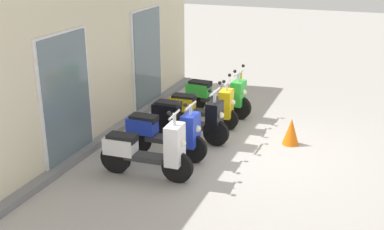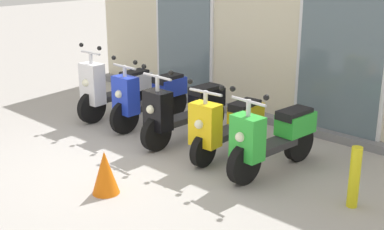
{
  "view_description": "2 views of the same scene",
  "coord_description": "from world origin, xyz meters",
  "px_view_note": "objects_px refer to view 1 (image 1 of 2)",
  "views": [
    {
      "loc": [
        -8.21,
        -1.95,
        3.72
      ],
      "look_at": [
        -0.46,
        1.02,
        0.73
      ],
      "focal_mm": 45.78,
      "sensor_mm": 36.0,
      "label": 1
    },
    {
      "loc": [
        5.04,
        -3.89,
        2.7
      ],
      "look_at": [
        0.43,
        0.99,
        0.55
      ],
      "focal_mm": 48.3,
      "sensor_mm": 36.0,
      "label": 2
    }
  ],
  "objects_px": {
    "curb_bollard": "(239,87)",
    "traffic_cone": "(291,131)",
    "scooter_white": "(148,150)",
    "scooter_blue": "(165,132)",
    "scooter_green": "(217,96)",
    "scooter_black": "(189,118)",
    "scooter_yellow": "(203,107)"
  },
  "relations": [
    {
      "from": "curb_bollard",
      "to": "scooter_black",
      "type": "bearing_deg",
      "value": 175.55
    },
    {
      "from": "scooter_black",
      "to": "scooter_yellow",
      "type": "xyz_separation_m",
      "value": [
        0.81,
        0.0,
        -0.03
      ]
    },
    {
      "from": "scooter_white",
      "to": "scooter_green",
      "type": "height_order",
      "value": "scooter_white"
    },
    {
      "from": "scooter_white",
      "to": "curb_bollard",
      "type": "bearing_deg",
      "value": -3.62
    },
    {
      "from": "scooter_black",
      "to": "scooter_yellow",
      "type": "bearing_deg",
      "value": 0.14
    },
    {
      "from": "scooter_blue",
      "to": "curb_bollard",
      "type": "bearing_deg",
      "value": -5.07
    },
    {
      "from": "scooter_white",
      "to": "scooter_yellow",
      "type": "xyz_separation_m",
      "value": [
        2.5,
        -0.06,
        -0.05
      ]
    },
    {
      "from": "traffic_cone",
      "to": "scooter_blue",
      "type": "bearing_deg",
      "value": 125.79
    },
    {
      "from": "scooter_blue",
      "to": "scooter_black",
      "type": "relative_size",
      "value": 0.97
    },
    {
      "from": "traffic_cone",
      "to": "curb_bollard",
      "type": "height_order",
      "value": "curb_bollard"
    },
    {
      "from": "scooter_black",
      "to": "scooter_green",
      "type": "bearing_deg",
      "value": -1.51
    },
    {
      "from": "scooter_white",
      "to": "scooter_green",
      "type": "relative_size",
      "value": 1.02
    },
    {
      "from": "scooter_black",
      "to": "scooter_yellow",
      "type": "distance_m",
      "value": 0.81
    },
    {
      "from": "scooter_green",
      "to": "traffic_cone",
      "type": "bearing_deg",
      "value": -119.77
    },
    {
      "from": "scooter_green",
      "to": "traffic_cone",
      "type": "distance_m",
      "value": 2.12
    },
    {
      "from": "scooter_white",
      "to": "traffic_cone",
      "type": "xyz_separation_m",
      "value": [
        2.24,
        -1.94,
        -0.23
      ]
    },
    {
      "from": "scooter_white",
      "to": "curb_bollard",
      "type": "height_order",
      "value": "scooter_white"
    },
    {
      "from": "scooter_black",
      "to": "traffic_cone",
      "type": "distance_m",
      "value": 1.96
    },
    {
      "from": "scooter_blue",
      "to": "scooter_black",
      "type": "distance_m",
      "value": 0.89
    },
    {
      "from": "scooter_black",
      "to": "scooter_green",
      "type": "distance_m",
      "value": 1.6
    },
    {
      "from": "scooter_white",
      "to": "scooter_black",
      "type": "bearing_deg",
      "value": -2.25
    },
    {
      "from": "scooter_yellow",
      "to": "scooter_green",
      "type": "distance_m",
      "value": 0.79
    },
    {
      "from": "scooter_yellow",
      "to": "scooter_black",
      "type": "bearing_deg",
      "value": -179.86
    },
    {
      "from": "scooter_white",
      "to": "curb_bollard",
      "type": "xyz_separation_m",
      "value": [
        4.48,
        -0.28,
        -0.14
      ]
    },
    {
      "from": "scooter_blue",
      "to": "scooter_yellow",
      "type": "relative_size",
      "value": 1.04
    },
    {
      "from": "scooter_white",
      "to": "scooter_blue",
      "type": "distance_m",
      "value": 0.81
    },
    {
      "from": "scooter_white",
      "to": "traffic_cone",
      "type": "relative_size",
      "value": 3.12
    },
    {
      "from": "scooter_black",
      "to": "scooter_yellow",
      "type": "height_order",
      "value": "scooter_black"
    },
    {
      "from": "scooter_yellow",
      "to": "curb_bollard",
      "type": "relative_size",
      "value": 2.18
    },
    {
      "from": "scooter_white",
      "to": "scooter_black",
      "type": "xyz_separation_m",
      "value": [
        1.69,
        -0.07,
        -0.02
      ]
    },
    {
      "from": "curb_bollard",
      "to": "traffic_cone",
      "type": "bearing_deg",
      "value": -143.47
    },
    {
      "from": "curb_bollard",
      "to": "scooter_blue",
      "type": "bearing_deg",
      "value": 174.93
    }
  ]
}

